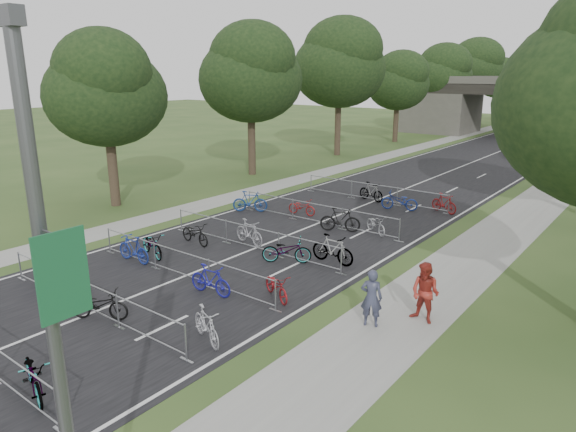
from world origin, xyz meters
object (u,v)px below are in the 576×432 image
(pedestrian_a, at_px, (371,298))
(pedestrian_b, at_px, (425,293))
(lamppost, at_px, (55,336))
(overpass_bridge, at_px, (537,108))

(pedestrian_a, bearing_deg, pedestrian_b, -156.37)
(lamppost, relative_size, pedestrian_a, 4.50)
(overpass_bridge, bearing_deg, pedestrian_a, -81.91)
(pedestrian_b, bearing_deg, lamppost, -85.22)
(overpass_bridge, distance_m, pedestrian_b, 52.55)
(lamppost, bearing_deg, pedestrian_a, 94.56)
(lamppost, xyz_separation_m, pedestrian_b, (0.39, 11.24, -3.32))
(lamppost, bearing_deg, pedestrian_b, 88.03)
(overpass_bridge, relative_size, pedestrian_b, 16.07)
(overpass_bridge, relative_size, pedestrian_a, 16.98)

